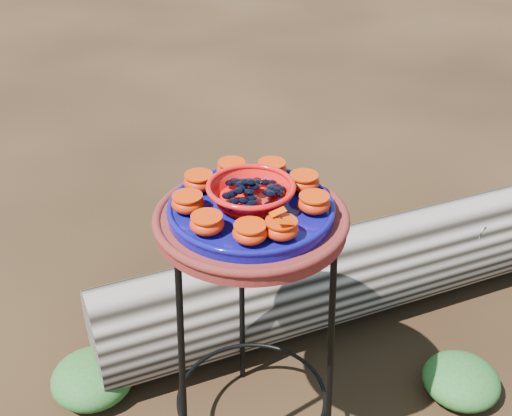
{
  "coord_description": "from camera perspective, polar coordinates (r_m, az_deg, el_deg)",
  "views": [
    {
      "loc": [
        -0.16,
        -1.2,
        1.5
      ],
      "look_at": [
        0.01,
        0.0,
        0.75
      ],
      "focal_mm": 45.0,
      "sensor_mm": 36.0,
      "label": 1
    }
  ],
  "objects": [
    {
      "name": "driftwood_log",
      "position": [
        2.21,
        7.48,
        -5.88
      ],
      "size": [
        1.74,
        0.86,
        0.32
      ],
      "primitive_type": null,
      "rotation": [
        0.0,
        0.0,
        0.26
      ],
      "color": "black",
      "rests_on": "ground"
    },
    {
      "name": "orange_half_8",
      "position": [
        1.29,
        -0.54,
        -2.23
      ],
      "size": [
        0.07,
        0.07,
        0.04
      ],
      "primitive_type": "ellipsoid",
      "color": "#AF0A00",
      "rests_on": "cobalt_plate"
    },
    {
      "name": "orange_half_4",
      "position": [
        1.52,
        -2.17,
        3.45
      ],
      "size": [
        0.07,
        0.07,
        0.04
      ],
      "primitive_type": "ellipsoid",
      "color": "#AF0A00",
      "rests_on": "cobalt_plate"
    },
    {
      "name": "red_bowl",
      "position": [
        1.4,
        -0.45,
        1.14
      ],
      "size": [
        0.18,
        0.18,
        0.05
      ],
      "primitive_type": null,
      "color": "red",
      "rests_on": "cobalt_plate"
    },
    {
      "name": "foliage_right",
      "position": [
        2.07,
        17.8,
        -14.3
      ],
      "size": [
        0.23,
        0.23,
        0.11
      ],
      "primitive_type": "ellipsoid",
      "color": "#1A461A",
      "rests_on": "ground"
    },
    {
      "name": "terracotta_saucer",
      "position": [
        1.44,
        -0.44,
        -1.18
      ],
      "size": [
        0.43,
        0.43,
        0.03
      ],
      "primitive_type": "cylinder",
      "color": "#3B1210",
      "rests_on": "plant_stand"
    },
    {
      "name": "orange_half_2",
      "position": [
        1.47,
        4.27,
        2.3
      ],
      "size": [
        0.07,
        0.07,
        0.04
      ],
      "primitive_type": "ellipsoid",
      "color": "#AF0A00",
      "rests_on": "cobalt_plate"
    },
    {
      "name": "foliage_left",
      "position": [
        2.04,
        -14.34,
        -14.35
      ],
      "size": [
        0.25,
        0.25,
        0.12
      ],
      "primitive_type": "ellipsoid",
      "color": "#1A461A",
      "rests_on": "ground"
    },
    {
      "name": "plant_stand",
      "position": [
        1.67,
        -0.39,
        -11.83
      ],
      "size": [
        0.44,
        0.44,
        0.7
      ],
      "primitive_type": null,
      "color": "black",
      "rests_on": "ground"
    },
    {
      "name": "glass_gems",
      "position": [
        1.38,
        -0.46,
        2.49
      ],
      "size": [
        0.14,
        0.14,
        0.02
      ],
      "primitive_type": null,
      "color": "black",
      "rests_on": "red_bowl"
    },
    {
      "name": "orange_half_5",
      "position": [
        1.47,
        -5.09,
        2.33
      ],
      "size": [
        0.07,
        0.07,
        0.04
      ],
      "primitive_type": "ellipsoid",
      "color": "#AF0A00",
      "rests_on": "cobalt_plate"
    },
    {
      "name": "orange_half_1",
      "position": [
        1.39,
        5.16,
        0.4
      ],
      "size": [
        0.07,
        0.07,
        0.04
      ],
      "primitive_type": "ellipsoid",
      "color": "#AF0A00",
      "rests_on": "cobalt_plate"
    },
    {
      "name": "butterfly",
      "position": [
        1.29,
        2.27,
        -0.9
      ],
      "size": [
        0.08,
        0.06,
        0.01
      ],
      "primitive_type": null,
      "rotation": [
        0.0,
        0.0,
        0.2
      ],
      "color": "#C63300",
      "rests_on": "orange_half_0"
    },
    {
      "name": "orange_half_3",
      "position": [
        1.52,
        1.4,
        3.44
      ],
      "size": [
        0.07,
        0.07,
        0.04
      ],
      "primitive_type": "ellipsoid",
      "color": "#AF0A00",
      "rests_on": "cobalt_plate"
    },
    {
      "name": "cobalt_plate",
      "position": [
        1.42,
        -0.45,
        -0.18
      ],
      "size": [
        0.37,
        0.37,
        0.02
      ],
      "primitive_type": "cylinder",
      "color": "#050561",
      "rests_on": "terracotta_saucer"
    },
    {
      "name": "orange_half_6",
      "position": [
        1.39,
        -6.08,
        0.44
      ],
      "size": [
        0.07,
        0.07,
        0.04
      ],
      "primitive_type": "ellipsoid",
      "color": "#AF0A00",
      "rests_on": "cobalt_plate"
    },
    {
      "name": "foliage_back",
      "position": [
        2.23,
        -4.78,
        -7.99
      ],
      "size": [
        0.31,
        0.31,
        0.16
      ],
      "primitive_type": "ellipsoid",
      "color": "#1A461A",
      "rests_on": "ground"
    },
    {
      "name": "orange_half_7",
      "position": [
        1.32,
        -4.38,
        -1.42
      ],
      "size": [
        0.07,
        0.07,
        0.04
      ],
      "primitive_type": "ellipsoid",
      "color": "#AF0A00",
      "rests_on": "cobalt_plate"
    },
    {
      "name": "orange_half_0",
      "position": [
        1.3,
        2.24,
        -1.86
      ],
      "size": [
        0.07,
        0.07,
        0.04
      ],
      "primitive_type": "ellipsoid",
      "color": "#AF0A00",
      "rests_on": "cobalt_plate"
    }
  ]
}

